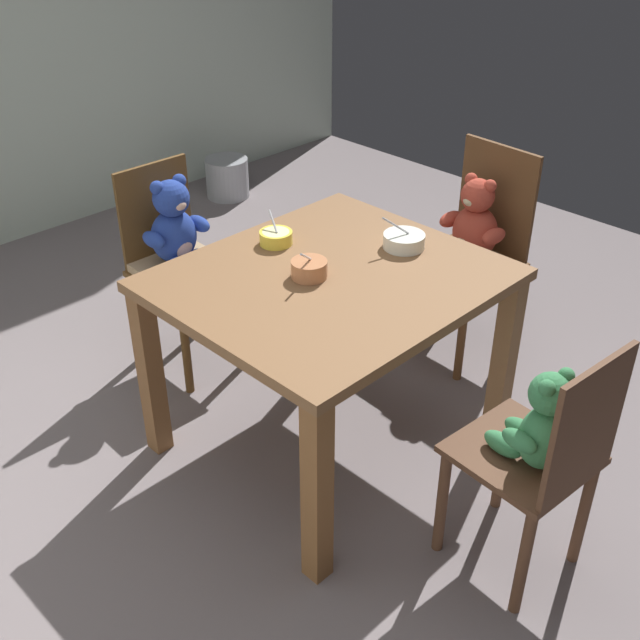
# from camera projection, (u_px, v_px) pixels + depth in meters

# --- Properties ---
(ground_plane) EXTENTS (5.20, 5.20, 0.04)m
(ground_plane) POSITION_uv_depth(u_px,v_px,m) (329.00, 442.00, 3.03)
(ground_plane) COLOR slate
(dining_table) EXTENTS (1.08, 0.95, 0.73)m
(dining_table) POSITION_uv_depth(u_px,v_px,m) (330.00, 303.00, 2.70)
(dining_table) COLOR brown
(dining_table) RESTS_ON ground_plane
(teddy_chair_far_center) EXTENTS (0.38, 0.42, 0.87)m
(teddy_chair_far_center) POSITION_uv_depth(u_px,v_px,m) (178.00, 247.00, 3.22)
(teddy_chair_far_center) COLOR #56391B
(teddy_chair_far_center) RESTS_ON ground_plane
(teddy_chair_near_right) EXTENTS (0.44, 0.44, 0.91)m
(teddy_chair_near_right) POSITION_uv_depth(u_px,v_px,m) (473.00, 236.00, 3.32)
(teddy_chair_near_right) COLOR #55361D
(teddy_chair_near_right) RESTS_ON ground_plane
(teddy_chair_near_front) EXTENTS (0.39, 0.41, 0.85)m
(teddy_chair_near_front) POSITION_uv_depth(u_px,v_px,m) (541.00, 442.00, 2.24)
(teddy_chair_near_front) COLOR #523422
(teddy_chair_near_front) RESTS_ON ground_plane
(porridge_bowl_terracotta_center) EXTENTS (0.13, 0.12, 0.12)m
(porridge_bowl_terracotta_center) POSITION_uv_depth(u_px,v_px,m) (309.00, 268.00, 2.61)
(porridge_bowl_terracotta_center) COLOR #BB764C
(porridge_bowl_terracotta_center) RESTS_ON dining_table
(porridge_bowl_yellow_far_center) EXTENTS (0.12, 0.13, 0.11)m
(porridge_bowl_yellow_far_center) POSITION_uv_depth(u_px,v_px,m) (276.00, 237.00, 2.83)
(porridge_bowl_yellow_far_center) COLOR yellow
(porridge_bowl_yellow_far_center) RESTS_ON dining_table
(porridge_bowl_white_near_right) EXTENTS (0.15, 0.15, 0.13)m
(porridge_bowl_white_near_right) POSITION_uv_depth(u_px,v_px,m) (404.00, 240.00, 2.80)
(porridge_bowl_white_near_right) COLOR silver
(porridge_bowl_white_near_right) RESTS_ON dining_table
(metal_pail) EXTENTS (0.27, 0.27, 0.25)m
(metal_pail) POSITION_uv_depth(u_px,v_px,m) (227.00, 178.00, 5.00)
(metal_pail) COLOR #93969B
(metal_pail) RESTS_ON ground_plane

